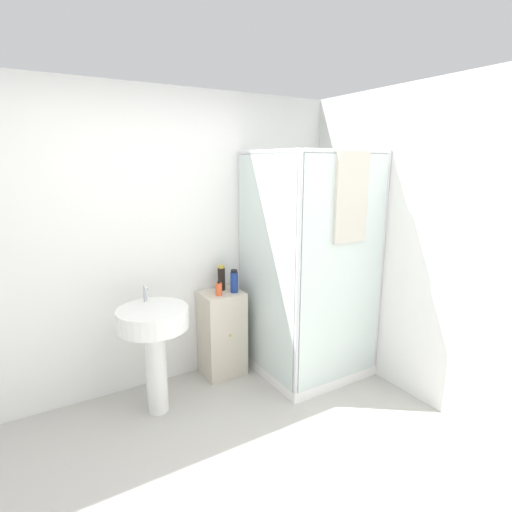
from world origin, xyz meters
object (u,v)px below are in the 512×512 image
object	(u,v)px
shampoo_bottle_tall_black	(221,278)
sink	(154,334)
soap_dispenser	(219,289)
shampoo_bottle_blue	(234,281)

from	to	relation	value
shampoo_bottle_tall_black	sink	bearing A→B (deg)	-155.80
sink	soap_dispenser	bearing A→B (deg)	17.79
sink	shampoo_bottle_tall_black	distance (m)	0.84
shampoo_bottle_tall_black	shampoo_bottle_blue	distance (m)	0.14
sink	shampoo_bottle_blue	xyz separation A→B (m)	(0.80, 0.21, 0.24)
soap_dispenser	shampoo_bottle_blue	world-z (taller)	shampoo_bottle_blue
shampoo_bottle_tall_black	shampoo_bottle_blue	world-z (taller)	shampoo_bottle_tall_black
sink	shampoo_bottle_blue	world-z (taller)	shampoo_bottle_blue
shampoo_bottle_tall_black	shampoo_bottle_blue	bearing A→B (deg)	-60.51
sink	shampoo_bottle_tall_black	world-z (taller)	shampoo_bottle_tall_black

